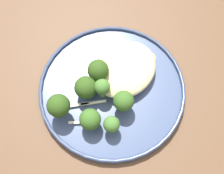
{
  "coord_description": "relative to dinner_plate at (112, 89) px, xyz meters",
  "views": [
    {
      "loc": [
        -0.21,
        -0.16,
        1.29
      ],
      "look_at": [
        -0.04,
        -0.01,
        0.76
      ],
      "focal_mm": 47.66,
      "sensor_mm": 36.0,
      "label": 1
    }
  ],
  "objects": [
    {
      "name": "ground",
      "position": [
        0.04,
        0.01,
        -0.75
      ],
      "size": [
        6.0,
        6.0,
        0.0
      ],
      "primitive_type": "plane",
      "color": "#2D2B28"
    },
    {
      "name": "wooden_dining_table",
      "position": [
        0.04,
        0.01,
        -0.09
      ],
      "size": [
        1.4,
        1.0,
        0.74
      ],
      "color": "brown",
      "rests_on": "ground"
    },
    {
      "name": "dinner_plate",
      "position": [
        0.0,
        0.0,
        0.0
      ],
      "size": [
        0.29,
        0.29,
        0.02
      ],
      "color": "#38476B",
      "rests_on": "wooden_dining_table"
    },
    {
      "name": "noodle_bed",
      "position": [
        0.05,
        0.01,
        0.02
      ],
      "size": [
        0.14,
        0.12,
        0.04
      ],
      "color": "beige",
      "rests_on": "dinner_plate"
    },
    {
      "name": "seared_scallop_right_edge",
      "position": [
        0.06,
        0.02,
        0.01
      ],
      "size": [
        0.03,
        0.03,
        0.01
      ],
      "color": "beige",
      "rests_on": "dinner_plate"
    },
    {
      "name": "seared_scallop_center_golden",
      "position": [
        0.05,
        -0.03,
        0.01
      ],
      "size": [
        0.04,
        0.04,
        0.01
      ],
      "color": "#E5C689",
      "rests_on": "dinner_plate"
    },
    {
      "name": "seared_scallop_tilted_round",
      "position": [
        0.0,
        0.0,
        0.01
      ],
      "size": [
        0.03,
        0.03,
        0.02
      ],
      "color": "beige",
      "rests_on": "dinner_plate"
    },
    {
      "name": "seared_scallop_half_hidden",
      "position": [
        0.09,
        0.01,
        0.01
      ],
      "size": [
        0.03,
        0.03,
        0.01
      ],
      "color": "#E5C689",
      "rests_on": "dinner_plate"
    },
    {
      "name": "seared_scallop_large_seared",
      "position": [
        0.1,
        -0.01,
        0.01
      ],
      "size": [
        0.03,
        0.03,
        0.01
      ],
      "color": "#DBB77A",
      "rests_on": "dinner_plate"
    },
    {
      "name": "broccoli_floret_split_head",
      "position": [
        -0.02,
        0.0,
        0.04
      ],
      "size": [
        0.03,
        0.03,
        0.05
      ],
      "color": "#7A994C",
      "rests_on": "dinner_plate"
    },
    {
      "name": "broccoli_floret_right_tilted",
      "position": [
        -0.01,
        -0.04,
        0.03
      ],
      "size": [
        0.04,
        0.04,
        0.05
      ],
      "color": "#7A994C",
      "rests_on": "dinner_plate"
    },
    {
      "name": "broccoli_floret_beside_noodles",
      "position": [
        -0.06,
        -0.05,
        0.03
      ],
      "size": [
        0.03,
        0.03,
        0.04
      ],
      "color": "#89A356",
      "rests_on": "dinner_plate"
    },
    {
      "name": "broccoli_floret_rear_charred",
      "position": [
        -0.1,
        0.04,
        0.04
      ],
      "size": [
        0.04,
        0.04,
        0.06
      ],
      "color": "#7A994C",
      "rests_on": "dinner_plate"
    },
    {
      "name": "broccoli_floret_front_edge",
      "position": [
        -0.0,
        0.03,
        0.04
      ],
      "size": [
        0.04,
        0.04,
        0.06
      ],
      "color": "#89A356",
      "rests_on": "dinner_plate"
    },
    {
      "name": "broccoli_floret_small_sprig",
      "position": [
        -0.08,
        -0.02,
        0.03
      ],
      "size": [
        0.04,
        0.04,
        0.05
      ],
      "color": "#89A356",
      "rests_on": "dinner_plate"
    },
    {
      "name": "broccoli_floret_left_leaning",
      "position": [
        -0.04,
        0.03,
        0.03
      ],
      "size": [
        0.04,
        0.04,
        0.05
      ],
      "color": "#89A356",
      "rests_on": "dinner_plate"
    },
    {
      "name": "onion_sliver_short_strip",
      "position": [
        -0.08,
        0.03,
        0.01
      ],
      "size": [
        0.05,
        0.04,
        0.0
      ],
      "primitive_type": "cube",
      "rotation": [
        0.0,
        0.0,
        2.49
      ],
      "color": "silver",
      "rests_on": "dinner_plate"
    },
    {
      "name": "onion_sliver_pale_crescent",
      "position": [
        -0.09,
        -0.0,
        0.01
      ],
      "size": [
        0.04,
        0.04,
        0.0
      ],
      "primitive_type": "cube",
      "rotation": [
        0.0,
        0.0,
        2.33
      ],
      "color": "silver",
      "rests_on": "dinner_plate"
    },
    {
      "name": "onion_sliver_curled_piece",
      "position": [
        -0.05,
        0.01,
        0.01
      ],
      "size": [
        0.04,
        0.04,
        0.0
      ],
      "primitive_type": "cube",
      "rotation": [
        0.0,
        0.0,
        2.46
      ],
      "color": "silver",
      "rests_on": "dinner_plate"
    }
  ]
}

